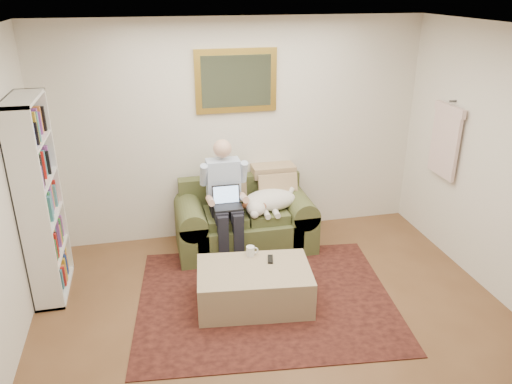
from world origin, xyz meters
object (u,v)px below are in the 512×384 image
object	(u,v)px
sleeping_dog	(270,200)
coffee_mug	(250,251)
sofa	(245,225)
ottoman	(254,286)
seated_man	(226,201)
bookshelf	(40,201)
laptop	(227,201)

from	to	relation	value
sleeping_dog	coffee_mug	size ratio (longest dim) A/B	6.56
sofa	ottoman	size ratio (longest dim) A/B	1.47
seated_man	sleeping_dog	distance (m)	0.53
sleeping_dog	sofa	bearing A→B (deg)	164.26
seated_man	coffee_mug	distance (m)	0.80
sofa	bookshelf	size ratio (longest dim) A/B	0.80
ottoman	coffee_mug	xyz separation A→B (m)	(0.02, 0.26, 0.25)
seated_man	ottoman	world-z (taller)	seated_man
ottoman	coffee_mug	distance (m)	0.36
bookshelf	ottoman	bearing A→B (deg)	-19.95
seated_man	laptop	world-z (taller)	seated_man
laptop	sleeping_dog	distance (m)	0.55
laptop	coffee_mug	xyz separation A→B (m)	(0.11, -0.70, -0.26)
sleeping_dog	bookshelf	size ratio (longest dim) A/B	0.33
coffee_mug	bookshelf	size ratio (longest dim) A/B	0.05
seated_man	bookshelf	world-z (taller)	bookshelf
ottoman	coffee_mug	bearing A→B (deg)	85.63
sleeping_dog	ottoman	world-z (taller)	sleeping_dog
ottoman	laptop	bearing A→B (deg)	95.41
sofa	laptop	size ratio (longest dim) A/B	5.15
laptop	sleeping_dog	xyz separation A→B (m)	(0.52, 0.13, -0.09)
sofa	seated_man	size ratio (longest dim) A/B	1.19
laptop	coffee_mug	size ratio (longest dim) A/B	3.09
ottoman	coffee_mug	size ratio (longest dim) A/B	10.86
seated_man	ottoman	size ratio (longest dim) A/B	1.23
sleeping_dog	ottoman	xyz separation A→B (m)	(-0.43, -1.09, -0.41)
ottoman	bookshelf	size ratio (longest dim) A/B	0.54
ottoman	bookshelf	distance (m)	2.23
sleeping_dog	ottoman	bearing A→B (deg)	-111.68
ottoman	sleeping_dog	bearing A→B (deg)	68.32
seated_man	ottoman	bearing A→B (deg)	-84.91
sofa	sleeping_dog	bearing A→B (deg)	-15.74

